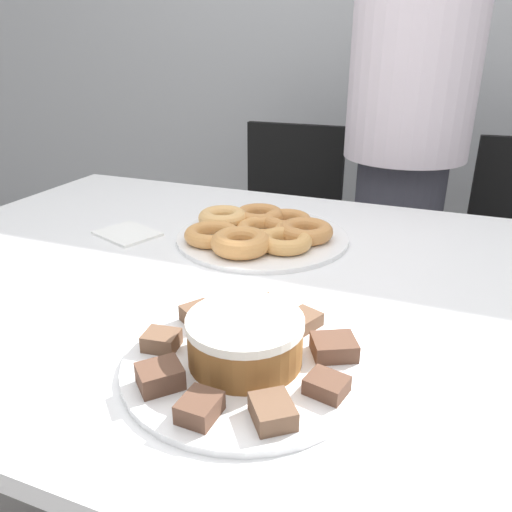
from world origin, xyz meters
TOP-DOWN VIEW (x-y plane):
  - wall_back at (0.00, 1.63)m, footprint 8.00×0.05m
  - table at (0.00, 0.00)m, footprint 1.62×1.07m
  - person_standing at (0.15, 0.86)m, footprint 0.38×0.38m
  - office_chair_left at (-0.29, 0.97)m, footprint 0.45×0.45m
  - plate_cake at (0.08, -0.28)m, footprint 0.33×0.33m
  - plate_donuts at (-0.07, 0.18)m, footprint 0.38×0.38m
  - frosted_cake at (0.08, -0.28)m, footprint 0.15×0.15m
  - lamington_0 at (-0.00, -0.36)m, footprint 0.07×0.07m
  - lamington_1 at (0.07, -0.40)m, footprint 0.04×0.05m
  - lamington_2 at (0.15, -0.37)m, footprint 0.07×0.07m
  - lamington_3 at (0.19, -0.30)m, footprint 0.06×0.05m
  - lamington_4 at (0.18, -0.22)m, footprint 0.07×0.07m
  - lamington_5 at (0.12, -0.16)m, footprint 0.06×0.06m
  - lamington_6 at (0.04, -0.16)m, footprint 0.07×0.07m
  - lamington_7 at (-0.02, -0.21)m, footprint 0.07×0.07m
  - lamington_8 at (-0.04, -0.29)m, footprint 0.05×0.05m
  - donut_0 at (-0.07, 0.18)m, footprint 0.11×0.11m
  - donut_1 at (0.02, 0.19)m, footprint 0.12×0.12m
  - donut_2 at (-0.04, 0.25)m, footprint 0.11×0.11m
  - donut_3 at (-0.11, 0.26)m, footprint 0.12×0.12m
  - donut_4 at (-0.18, 0.20)m, footprint 0.11×0.11m
  - donut_5 at (-0.16, 0.10)m, footprint 0.12×0.12m
  - donut_6 at (-0.08, 0.07)m, footprint 0.12×0.12m
  - donut_7 at (-0.00, 0.12)m, footprint 0.11×0.11m
  - napkin at (-0.37, 0.09)m, footprint 0.16×0.15m

SIDE VIEW (x-z plane):
  - office_chair_left at x=-0.29m, z-range -0.02..0.86m
  - table at x=0.00m, z-range 0.30..1.07m
  - napkin at x=-0.37m, z-range 0.77..0.78m
  - plate_cake at x=0.08m, z-range 0.77..0.78m
  - plate_donuts at x=-0.07m, z-range 0.77..0.78m
  - lamington_5 at x=0.12m, z-range 0.78..0.80m
  - lamington_3 at x=0.19m, z-range 0.78..0.80m
  - lamington_8 at x=-0.04m, z-range 0.78..0.80m
  - lamington_2 at x=0.15m, z-range 0.78..0.80m
  - lamington_1 at x=0.07m, z-range 0.78..0.80m
  - lamington_4 at x=0.18m, z-range 0.78..0.80m
  - lamington_7 at x=-0.02m, z-range 0.78..0.80m
  - lamington_6 at x=0.04m, z-range 0.78..0.81m
  - lamington_0 at x=0.00m, z-range 0.78..0.81m
  - donut_0 at x=-0.07m, z-range 0.78..0.81m
  - donut_2 at x=-0.04m, z-range 0.78..0.81m
  - donut_5 at x=-0.16m, z-range 0.78..0.81m
  - donut_3 at x=-0.11m, z-range 0.78..0.81m
  - donut_7 at x=0.00m, z-range 0.78..0.81m
  - donut_1 at x=0.02m, z-range 0.78..0.81m
  - donut_4 at x=-0.18m, z-range 0.78..0.82m
  - donut_6 at x=-0.08m, z-range 0.78..0.82m
  - frosted_cake at x=0.08m, z-range 0.78..0.84m
  - person_standing at x=0.15m, z-range 0.04..1.72m
  - wall_back at x=0.00m, z-range 0.00..2.60m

